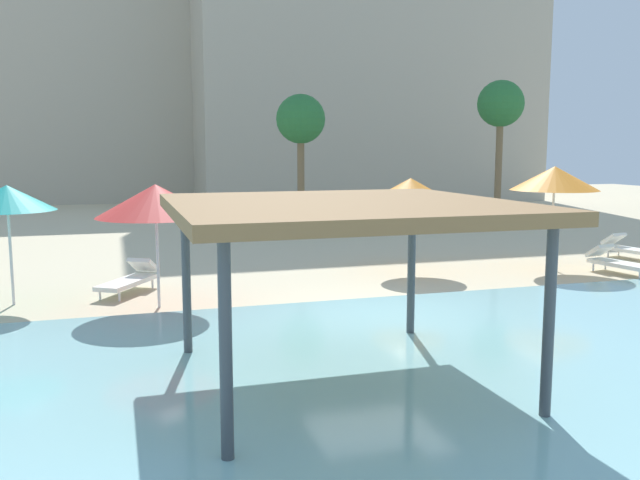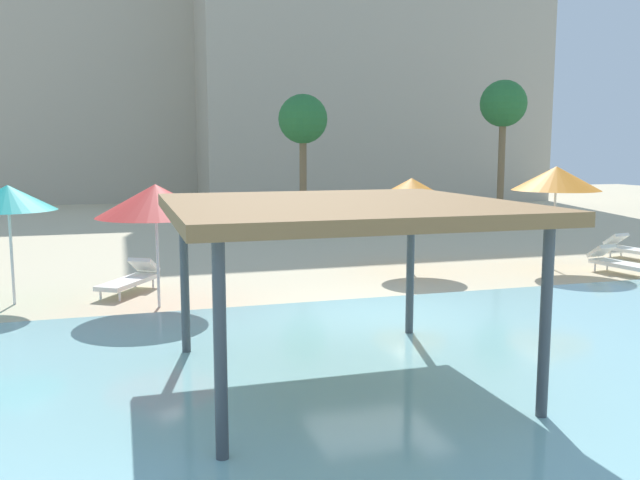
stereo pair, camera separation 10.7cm
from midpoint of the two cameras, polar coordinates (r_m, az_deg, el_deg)
name	(u,v)px [view 2 (the right image)]	position (r m, az deg, el deg)	size (l,w,h in m)	color
ground_plane	(376,317)	(13.31, 5.03, -6.59)	(80.00, 80.00, 0.00)	beige
lagoon_water	(533,418)	(8.89, 18.05, -14.28)	(44.00, 13.50, 0.04)	#8CC6CC
shade_pavilion	(340,212)	(9.20, 2.07, 2.40)	(4.63, 4.63, 2.59)	#42474C
beach_umbrella_teal_1	(8,198)	(15.42, -24.91, 3.28)	(1.95, 1.95, 2.55)	silver
beach_umbrella_orange_3	(412,189)	(17.96, 7.99, 4.34)	(2.07, 2.07, 2.53)	silver
beach_umbrella_orange_5	(556,178)	(19.28, 19.66, 4.97)	(2.37, 2.37, 2.83)	silver
beach_umbrella_red_6	(156,201)	(14.14, -13.63, 3.29)	(2.45, 2.45, 2.58)	silver
lounge_chair_1	(619,262)	(19.40, 24.28, -1.69)	(0.92, 1.97, 0.74)	white
lounge_chair_2	(131,278)	(16.07, -15.61, -3.14)	(1.52, 1.92, 0.74)	white
lounge_chair_4	(632,248)	(22.17, 25.19, -0.64)	(0.95, 1.98, 0.74)	white
palm_tree_1	(503,107)	(28.81, 15.49, 10.89)	(1.90, 1.90, 6.08)	brown
palm_tree_2	(303,122)	(26.16, -1.35, 10.06)	(1.90, 1.90, 5.39)	brown
hotel_block_0	(122,77)	(47.73, -16.47, 13.23)	(17.84, 10.79, 16.12)	#B2A893
hotel_block_1	(369,36)	(43.92, 4.24, 16.95)	(21.40, 8.41, 20.58)	#B2A893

